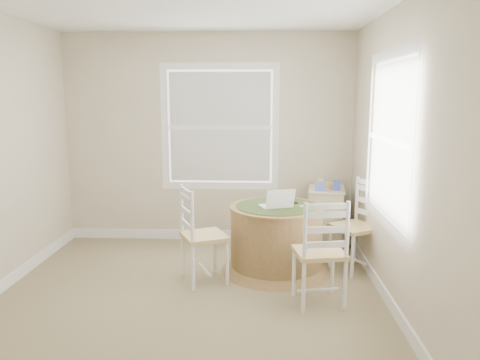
{
  "coord_description": "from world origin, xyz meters",
  "views": [
    {
      "loc": [
        0.64,
        -4.02,
        1.84
      ],
      "look_at": [
        0.45,
        0.45,
        1.03
      ],
      "focal_mm": 35.0,
      "sensor_mm": 36.0,
      "label": 1
    }
  ],
  "objects_px": {
    "round_table": "(276,235)",
    "laptop": "(277,204)",
    "chair_right": "(355,227)",
    "chair_left": "(204,236)",
    "corner_chest": "(325,219)",
    "chair_near": "(319,252)"
  },
  "relations": [
    {
      "from": "round_table",
      "to": "laptop",
      "type": "xyz_separation_m",
      "value": [
        -0.0,
        -0.05,
        0.35
      ]
    },
    {
      "from": "laptop",
      "to": "chair_right",
      "type": "bearing_deg",
      "value": 166.54
    },
    {
      "from": "chair_left",
      "to": "laptop",
      "type": "distance_m",
      "value": 0.82
    },
    {
      "from": "round_table",
      "to": "chair_left",
      "type": "height_order",
      "value": "chair_left"
    },
    {
      "from": "corner_chest",
      "to": "laptop",
      "type": "bearing_deg",
      "value": -120.77
    },
    {
      "from": "round_table",
      "to": "chair_near",
      "type": "height_order",
      "value": "chair_near"
    },
    {
      "from": "laptop",
      "to": "round_table",
      "type": "bearing_deg",
      "value": -112.57
    },
    {
      "from": "chair_right",
      "to": "laptop",
      "type": "xyz_separation_m",
      "value": [
        -0.83,
        -0.09,
        0.26
      ]
    },
    {
      "from": "chair_left",
      "to": "chair_right",
      "type": "relative_size",
      "value": 1.0
    },
    {
      "from": "chair_right",
      "to": "corner_chest",
      "type": "bearing_deg",
      "value": 167.91
    },
    {
      "from": "round_table",
      "to": "laptop",
      "type": "height_order",
      "value": "laptop"
    },
    {
      "from": "chair_left",
      "to": "chair_near",
      "type": "relative_size",
      "value": 1.0
    },
    {
      "from": "chair_right",
      "to": "chair_near",
      "type": "bearing_deg",
      "value": -59.16
    },
    {
      "from": "chair_near",
      "to": "chair_right",
      "type": "bearing_deg",
      "value": -129.37
    },
    {
      "from": "round_table",
      "to": "corner_chest",
      "type": "relative_size",
      "value": 1.55
    },
    {
      "from": "chair_right",
      "to": "laptop",
      "type": "distance_m",
      "value": 0.87
    },
    {
      "from": "chair_left",
      "to": "chair_near",
      "type": "xyz_separation_m",
      "value": [
        1.08,
        -0.45,
        0.0
      ]
    },
    {
      "from": "chair_left",
      "to": "corner_chest",
      "type": "xyz_separation_m",
      "value": [
        1.34,
        1.07,
        -0.1
      ]
    },
    {
      "from": "laptop",
      "to": "corner_chest",
      "type": "distance_m",
      "value": 1.06
    },
    {
      "from": "chair_near",
      "to": "laptop",
      "type": "distance_m",
      "value": 0.85
    },
    {
      "from": "chair_near",
      "to": "laptop",
      "type": "xyz_separation_m",
      "value": [
        -0.35,
        0.73,
        0.26
      ]
    },
    {
      "from": "round_table",
      "to": "chair_right",
      "type": "relative_size",
      "value": 1.23
    }
  ]
}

